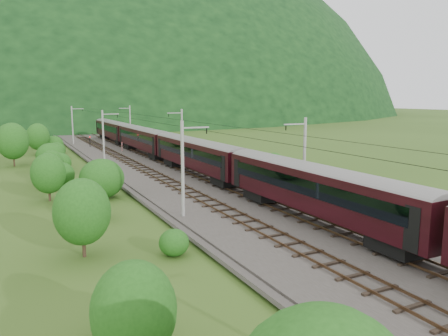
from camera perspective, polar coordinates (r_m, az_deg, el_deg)
name	(u,v)px	position (r m, az deg, el deg)	size (l,w,h in m)	color
ground	(247,211)	(39.72, 3.07, -5.62)	(600.00, 600.00, 0.00)	#334F18
railbed	(203,189)	(48.38, -2.82, -2.73)	(14.00, 220.00, 0.30)	#38332D
track_left	(182,189)	(47.43, -5.47, -2.73)	(2.40, 220.00, 0.27)	brown
track_right	(222,185)	(49.33, -0.27, -2.22)	(2.40, 220.00, 0.27)	brown
catenary_left	(104,136)	(66.81, -15.42, 4.05)	(2.54, 192.28, 8.00)	gray
catenary_right	(182,133)	(70.23, -5.56, 4.58)	(2.54, 192.28, 8.00)	gray
overhead_wires	(202,126)	(47.42, -2.88, 5.51)	(4.83, 198.00, 0.03)	black
mountain_main	(38,114)	(294.09, -23.11, 6.55)	(504.00, 360.00, 244.00)	black
train	(166,141)	(65.95, -7.53, 3.51)	(3.11, 148.89, 5.42)	black
hazard_post_near	(122,147)	(82.49, -13.17, 2.74)	(0.18, 0.18, 1.71)	red
hazard_post_far	(103,138)	(101.27, -15.55, 3.81)	(0.18, 0.18, 1.71)	red
signal	(90,141)	(91.34, -17.12, 3.43)	(0.23, 0.23, 2.12)	black
vegetation_left	(56,165)	(54.52, -21.08, 0.39)	(12.10, 149.25, 6.49)	#1E5015
vegetation_right	(400,198)	(43.01, 21.98, -3.63)	(5.86, 90.51, 2.46)	#1E5015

